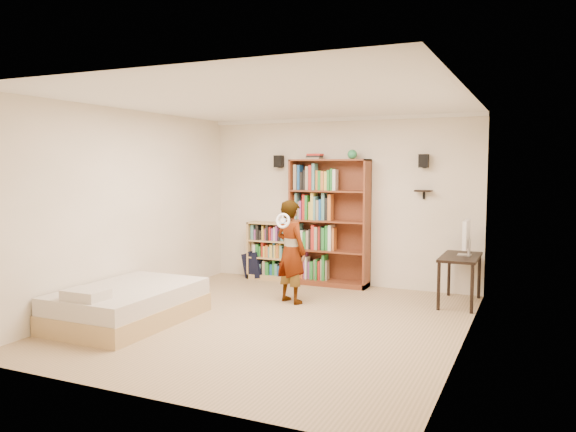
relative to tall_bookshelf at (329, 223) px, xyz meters
name	(u,v)px	position (x,y,z in m)	size (l,w,h in m)	color
ground	(273,322)	(0.11, -2.31, -1.01)	(4.50, 5.00, 0.01)	tan
room_shell	(273,179)	(0.11, -2.31, 0.75)	(4.52, 5.02, 2.71)	white
crown_molding	(273,103)	(0.11, -2.31, 1.66)	(4.50, 5.00, 0.06)	white
speaker_left	(279,161)	(-0.94, 0.09, 0.99)	(0.14, 0.12, 0.20)	black
speaker_right	(424,161)	(1.46, 0.09, 0.99)	(0.14, 0.12, 0.20)	black
wall_shelf	(423,191)	(1.46, 0.10, 0.54)	(0.25, 0.16, 0.03)	black
tall_bookshelf	(329,223)	(0.00, 0.00, 0.00)	(1.28, 0.37, 2.03)	brown
low_bookshelf	(271,251)	(-1.07, 0.04, -0.53)	(0.78, 0.29, 0.97)	tan
computer_desk	(460,280)	(2.09, -0.43, -0.67)	(0.50, 1.00, 0.68)	black
imac	(465,238)	(2.14, -0.38, -0.09)	(0.10, 0.50, 0.50)	white
daybed	(128,300)	(-1.51, -3.06, -0.74)	(1.21, 1.87, 0.55)	beige
person	(291,251)	(-0.09, -1.31, -0.29)	(0.53, 0.35, 1.45)	black
wii_wheel	(283,221)	(-0.09, -1.58, 0.17)	(0.21, 0.21, 0.04)	white
navy_bag	(253,265)	(-1.38, -0.01, -0.78)	(0.34, 0.22, 0.46)	black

